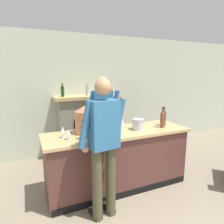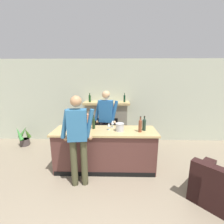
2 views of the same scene
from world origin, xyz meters
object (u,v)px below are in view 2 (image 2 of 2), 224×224
(potted_plant_corner, at_px, (24,138))
(wine_bottle_merlot_tall, at_px, (144,124))
(fireplace_stone, at_px, (107,122))
(armchair_black, at_px, (222,190))
(wine_bottle_riesling_slim, at_px, (140,125))
(wine_glass_front_left, at_px, (112,123))
(wine_glass_front_right, at_px, (68,127))
(wine_bottle_burgundy_dark, at_px, (76,127))
(ice_bucket_steel, at_px, (120,127))
(wine_glass_mid_counter, at_px, (67,125))
(wine_bottle_chardonnay_pale, at_px, (94,123))
(person_bartender, at_px, (106,121))
(copper_dispenser, at_px, (83,120))
(wine_glass_by_dispenser, at_px, (109,125))
(person_customer, at_px, (78,138))

(potted_plant_corner, bearing_deg, wine_bottle_merlot_tall, -18.46)
(fireplace_stone, relative_size, armchair_black, 1.41)
(wine_bottle_riesling_slim, xyz_separation_m, wine_glass_front_left, (-0.62, 0.32, -0.04))
(armchair_black, height_order, wine_glass_front_right, wine_glass_front_right)
(wine_bottle_riesling_slim, height_order, wine_bottle_burgundy_dark, wine_bottle_riesling_slim)
(fireplace_stone, distance_m, potted_plant_corner, 2.71)
(ice_bucket_steel, relative_size, wine_bottle_riesling_slim, 0.55)
(wine_bottle_merlot_tall, height_order, wine_glass_mid_counter, wine_bottle_merlot_tall)
(ice_bucket_steel, distance_m, wine_bottle_merlot_tall, 0.56)
(wine_glass_front_left, xyz_separation_m, wine_glass_mid_counter, (-1.04, -0.19, -0.00))
(armchair_black, bearing_deg, wine_bottle_chardonnay_pale, 154.34)
(armchair_black, distance_m, wine_bottle_merlot_tall, 1.77)
(wine_bottle_riesling_slim, bearing_deg, ice_bucket_steel, 173.13)
(potted_plant_corner, bearing_deg, person_bartender, -11.72)
(copper_dispenser, distance_m, wine_glass_by_dispenser, 0.63)
(copper_dispenser, height_order, wine_glass_mid_counter, copper_dispenser)
(wine_bottle_chardonnay_pale, xyz_separation_m, wine_glass_front_right, (-0.54, -0.19, -0.04))
(wine_glass_front_left, bearing_deg, wine_bottle_chardonnay_pale, -165.86)
(wine_bottle_burgundy_dark, xyz_separation_m, wine_glass_by_dispenser, (0.71, 0.18, -0.01))
(wine_bottle_riesling_slim, distance_m, wine_bottle_burgundy_dark, 1.41)
(wine_bottle_merlot_tall, relative_size, wine_glass_mid_counter, 1.97)
(fireplace_stone, xyz_separation_m, ice_bucket_steel, (0.38, -1.57, 0.35))
(ice_bucket_steel, xyz_separation_m, wine_bottle_riesling_slim, (0.45, -0.05, 0.07))
(wine_bottle_riesling_slim, relative_size, wine_bottle_merlot_tall, 1.05)
(fireplace_stone, xyz_separation_m, person_customer, (-0.43, -2.10, 0.31))
(wine_bottle_merlot_tall, height_order, wine_glass_by_dispenser, wine_bottle_merlot_tall)
(wine_bottle_merlot_tall, bearing_deg, wine_glass_mid_counter, 179.39)
(fireplace_stone, relative_size, ice_bucket_steel, 8.67)
(person_bartender, distance_m, wine_bottle_chardonnay_pale, 0.61)
(person_bartender, distance_m, wine_bottle_burgundy_dark, 1.02)
(person_customer, bearing_deg, wine_bottle_chardonnay_pale, 73.16)
(wine_bottle_chardonnay_pale, bearing_deg, person_customer, -106.84)
(wine_bottle_burgundy_dark, height_order, wine_glass_by_dispenser, wine_bottle_burgundy_dark)
(wine_bottle_merlot_tall, height_order, wine_glass_front_right, wine_bottle_merlot_tall)
(ice_bucket_steel, height_order, wine_glass_mid_counter, ice_bucket_steel)
(person_customer, xyz_separation_m, person_bartender, (0.47, 1.23, -0.00))
(wine_bottle_chardonnay_pale, height_order, wine_bottle_riesling_slim, wine_bottle_riesling_slim)
(wine_glass_front_right, bearing_deg, armchair_black, -17.91)
(armchair_black, bearing_deg, ice_bucket_steel, 150.73)
(wine_bottle_burgundy_dark, bearing_deg, wine_glass_front_left, 25.72)
(fireplace_stone, distance_m, copper_dispenser, 1.57)
(wine_bottle_burgundy_dark, bearing_deg, ice_bucket_steel, 6.85)
(ice_bucket_steel, relative_size, wine_glass_front_right, 1.34)
(wine_glass_front_left, distance_m, wine_glass_front_right, 1.03)
(wine_bottle_chardonnay_pale, xyz_separation_m, wine_glass_front_left, (0.44, 0.11, -0.03))
(wine_bottle_riesling_slim, bearing_deg, wine_glass_mid_counter, 175.71)
(fireplace_stone, relative_size, wine_glass_front_left, 9.83)
(copper_dispenser, bearing_deg, person_bartender, 46.96)
(person_customer, xyz_separation_m, wine_glass_front_left, (0.65, 0.80, 0.07))
(fireplace_stone, xyz_separation_m, wine_bottle_chardonnay_pale, (-0.23, -1.41, 0.41))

